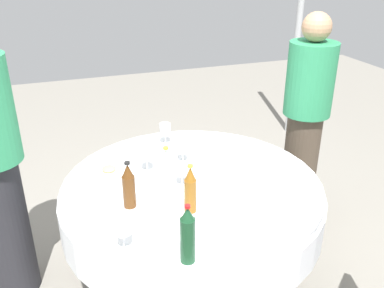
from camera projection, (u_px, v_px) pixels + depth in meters
The scene contains 18 objects.
ground_plane at pixel (192, 279), 2.77m from camera, with size 10.00×10.00×0.00m, color gray.
dining_table at pixel (192, 202), 2.52m from camera, with size 1.54×1.54×0.74m.
bottle_clear_outer at pixel (167, 173), 2.27m from camera, with size 0.07×0.07×0.30m.
bottle_dark_green_inner at pixel (188, 236), 1.78m from camera, with size 0.07×0.07×0.29m.
bottle_amber_front at pixel (190, 190), 2.13m from camera, with size 0.06×0.06×0.27m.
bottle_brown_south at pixel (129, 186), 2.17m from camera, with size 0.07×0.07×0.26m.
wine_glass_south at pixel (165, 129), 2.89m from camera, with size 0.08×0.08×0.15m.
wine_glass_right at pixel (123, 229), 1.87m from camera, with size 0.07×0.07×0.14m.
wine_glass_left at pixel (182, 170), 2.38m from camera, with size 0.07×0.07×0.14m.
wine_glass_far at pixel (146, 154), 2.52m from camera, with size 0.07×0.07×0.16m.
wine_glass_rear at pixel (183, 148), 2.65m from camera, with size 0.06×0.06×0.14m.
plate_rear at pixel (109, 171), 2.55m from camera, with size 0.21×0.21×0.04m.
plate_mid at pixel (214, 141), 2.95m from camera, with size 0.24×0.24×0.02m.
plate_near at pixel (265, 173), 2.54m from camera, with size 0.26×0.26×0.02m.
fork_inner at pixel (206, 164), 2.65m from camera, with size 0.18×0.02×0.01m, color silver.
folded_napkin at pixel (160, 211), 2.16m from camera, with size 0.17×0.17×0.02m, color white.
person_outer at pixel (306, 119), 3.10m from camera, with size 0.34×0.34×1.60m.
tent_pole_secondary at pixel (299, 18), 4.47m from camera, with size 0.07×0.07×2.60m, color #B2B5B7.
Camera 1 is at (2.01, -0.71, 1.98)m, focal length 39.34 mm.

